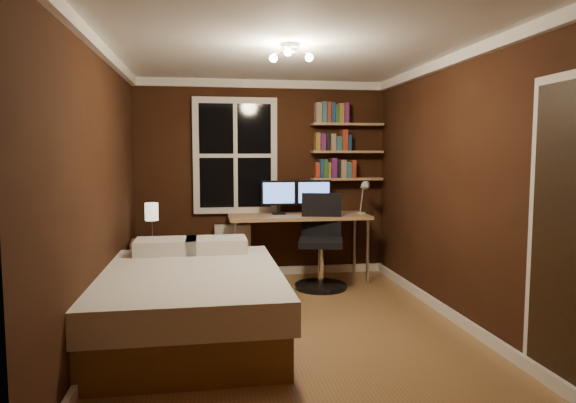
{
  "coord_description": "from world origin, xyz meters",
  "views": [
    {
      "loc": [
        -0.71,
        -4.47,
        1.58
      ],
      "look_at": [
        0.07,
        0.45,
        1.11
      ],
      "focal_mm": 32.0,
      "sensor_mm": 36.0,
      "label": 1
    }
  ],
  "objects": [
    {
      "name": "floor",
      "position": [
        0.0,
        0.0,
        0.0
      ],
      "size": [
        4.2,
        4.2,
        0.0
      ],
      "primitive_type": "plane",
      "color": "brown",
      "rests_on": "ground"
    },
    {
      "name": "wall_back",
      "position": [
        0.0,
        2.1,
        1.25
      ],
      "size": [
        3.2,
        0.04,
        2.5
      ],
      "primitive_type": "cube",
      "color": "black",
      "rests_on": "ground"
    },
    {
      "name": "wall_left",
      "position": [
        -1.6,
        0.0,
        1.25
      ],
      "size": [
        0.04,
        4.2,
        2.5
      ],
      "primitive_type": "cube",
      "color": "black",
      "rests_on": "ground"
    },
    {
      "name": "wall_right",
      "position": [
        1.6,
        0.0,
        1.25
      ],
      "size": [
        0.04,
        4.2,
        2.5
      ],
      "primitive_type": "cube",
      "color": "black",
      "rests_on": "ground"
    },
    {
      "name": "ceiling",
      "position": [
        0.0,
        0.0,
        2.5
      ],
      "size": [
        3.2,
        4.2,
        0.02
      ],
      "primitive_type": "cube",
      "color": "white",
      "rests_on": "wall_back"
    },
    {
      "name": "window",
      "position": [
        -0.35,
        2.06,
        1.55
      ],
      "size": [
        1.06,
        0.06,
        1.46
      ],
      "primitive_type": "cube",
      "color": "white",
      "rests_on": "wall_back"
    },
    {
      "name": "door",
      "position": [
        1.59,
        -1.55,
        1.02
      ],
      "size": [
        0.03,
        0.82,
        2.05
      ],
      "primitive_type": null,
      "color": "black",
      "rests_on": "ground"
    },
    {
      "name": "ceiling_fixture",
      "position": [
        0.0,
        -0.1,
        2.4
      ],
      "size": [
        0.44,
        0.44,
        0.18
      ],
      "primitive_type": null,
      "color": "beige",
      "rests_on": "ceiling"
    },
    {
      "name": "bookshelf_lower",
      "position": [
        1.08,
        1.98,
        1.25
      ],
      "size": [
        0.92,
        0.22,
        0.03
      ],
      "primitive_type": "cube",
      "color": "#A17E4E",
      "rests_on": "wall_back"
    },
    {
      "name": "books_row_lower",
      "position": [
        1.08,
        1.98,
        1.38
      ],
      "size": [
        0.54,
        0.16,
        0.23
      ],
      "primitive_type": null,
      "color": "#9C341C",
      "rests_on": "bookshelf_lower"
    },
    {
      "name": "bookshelf_middle",
      "position": [
        1.08,
        1.98,
        1.6
      ],
      "size": [
        0.92,
        0.22,
        0.03
      ],
      "primitive_type": "cube",
      "color": "#A17E4E",
      "rests_on": "wall_back"
    },
    {
      "name": "books_row_middle",
      "position": [
        1.08,
        1.98,
        1.73
      ],
      "size": [
        0.42,
        0.16,
        0.23
      ],
      "primitive_type": null,
      "color": "navy",
      "rests_on": "bookshelf_middle"
    },
    {
      "name": "bookshelf_upper",
      "position": [
        1.08,
        1.98,
        1.95
      ],
      "size": [
        0.92,
        0.22,
        0.03
      ],
      "primitive_type": "cube",
      "color": "#A17E4E",
      "rests_on": "wall_back"
    },
    {
      "name": "books_row_upper",
      "position": [
        1.08,
        1.98,
        2.08
      ],
      "size": [
        0.42,
        0.16,
        0.23
      ],
      "primitive_type": null,
      "color": "#2A622B",
      "rests_on": "bookshelf_upper"
    },
    {
      "name": "bed",
      "position": [
        -0.87,
        -0.05,
        0.31
      ],
      "size": [
        1.55,
        2.15,
        0.73
      ],
      "rotation": [
        0.0,
        0.0,
        0.0
      ],
      "color": "brown",
      "rests_on": "ground"
    },
    {
      "name": "nightstand",
      "position": [
        -1.34,
        1.48,
        0.29
      ],
      "size": [
        0.51,
        0.51,
        0.59
      ],
      "primitive_type": "cube",
      "rotation": [
        0.0,
        0.0,
        0.08
      ],
      "color": "brown",
      "rests_on": "ground"
    },
    {
      "name": "bedside_lamp",
      "position": [
        -1.34,
        1.48,
        0.8
      ],
      "size": [
        0.15,
        0.15,
        0.43
      ],
      "primitive_type": null,
      "color": "white",
      "rests_on": "nightstand"
    },
    {
      "name": "radiator",
      "position": [
        -0.4,
        1.98,
        0.34
      ],
      "size": [
        0.45,
        0.16,
        0.68
      ],
      "primitive_type": "cube",
      "color": "silver",
      "rests_on": "ground"
    },
    {
      "name": "desk",
      "position": [
        0.41,
        1.76,
        0.76
      ],
      "size": [
        1.73,
        0.65,
        0.82
      ],
      "color": "#A17E4E",
      "rests_on": "ground"
    },
    {
      "name": "monitor_left",
      "position": [
        0.17,
        1.84,
        1.03
      ],
      "size": [
        0.44,
        0.12,
        0.42
      ],
      "primitive_type": null,
      "color": "black",
      "rests_on": "desk"
    },
    {
      "name": "monitor_right",
      "position": [
        0.62,
        1.84,
        1.03
      ],
      "size": [
        0.44,
        0.12,
        0.42
      ],
      "primitive_type": null,
      "color": "black",
      "rests_on": "desk"
    },
    {
      "name": "desk_lamp",
      "position": [
        1.21,
        1.66,
        1.04
      ],
      "size": [
        0.14,
        0.32,
        0.44
      ],
      "primitive_type": null,
      "color": "silver",
      "rests_on": "desk"
    },
    {
      "name": "office_chair",
      "position": [
        0.61,
        1.36,
        0.43
      ],
      "size": [
        0.61,
        0.61,
        1.1
      ],
      "rotation": [
        0.0,
        0.0,
        -0.25
      ],
      "color": "black",
      "rests_on": "ground"
    }
  ]
}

